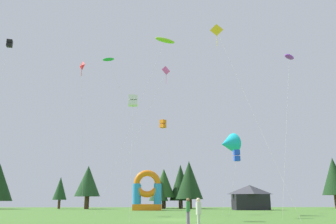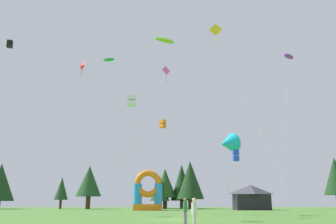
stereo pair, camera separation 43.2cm
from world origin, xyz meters
name	(u,v)px [view 1 (the left image)]	position (x,y,z in m)	size (l,w,h in m)	color
ground_plane	(175,220)	(0.00, 0.00, 0.00)	(120.00, 120.00, 0.00)	#47752D
kite_blue_box	(237,155)	(6.49, 3.09, 6.08)	(1.37, 0.59, 6.66)	blue
kite_orange_box	(163,124)	(-0.77, 13.20, 11.49)	(3.27, 3.63, 12.04)	orange
kite_yellow_diamond	(217,33)	(4.81, 2.34, 19.36)	(5.28, 7.02, 20.07)	yellow
kite_white_box	(133,101)	(-3.95, -0.59, 10.69)	(0.87, 3.48, 11.19)	white
kite_red_diamond	(82,68)	(-11.89, 12.87, 19.16)	(0.74, 6.01, 19.87)	red
kite_black_box	(9,44)	(-21.16, 11.21, 21.70)	(2.21, 8.68, 22.27)	black
kite_purple_parafoil	(289,57)	(13.53, 4.68, 17.64)	(5.10, 6.17, 18.07)	purple
kite_cyan_delta	(228,144)	(6.95, 9.19, 8.28)	(3.35, 3.29, 9.62)	#19B7CC
kite_pink_diamond	(166,72)	(-0.19, 18.84, 21.03)	(9.62, 2.68, 21.78)	#EA599E
kite_lime_parafoil	(165,41)	(-0.56, 12.31, 23.12)	(9.55, 4.41, 23.61)	#8CD826
kite_green_parafoil	(109,60)	(-9.55, 21.98, 24.12)	(10.63, 1.56, 24.66)	green
person_left_edge	(199,211)	(0.60, -11.81, 1.06)	(0.40, 0.40, 1.78)	silver
person_midfield	(188,209)	(0.51, -6.60, 1.07)	(0.38, 0.38, 1.81)	#724C8C
inflatable_red_slide	(147,195)	(-3.04, 30.89, 2.56)	(4.93, 4.69, 6.81)	orange
festival_tent	(250,197)	(15.51, 32.15, 2.19)	(6.04, 4.06, 4.37)	black
tree_row_1	(60,189)	(-21.11, 42.21, 4.03)	(2.80, 2.80, 6.36)	#4C331E
tree_row_2	(88,181)	(-15.28, 40.77, 5.46)	(5.10, 5.10, 8.58)	#4C331E
tree_row_3	(159,189)	(-0.87, 42.57, 4.06)	(4.03, 4.03, 6.63)	#4C331E
tree_row_4	(164,183)	(0.25, 43.78, 5.22)	(4.76, 4.76, 8.30)	#4C331E
tree_row_5	(181,182)	(3.89, 44.74, 5.42)	(4.81, 4.81, 9.29)	#4C331E
tree_row_6	(189,180)	(5.40, 41.11, 5.74)	(5.57, 5.57, 9.65)	#4C331E
tree_row_7	(334,176)	(35.64, 40.33, 6.53)	(5.28, 5.28, 10.44)	#4C331E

